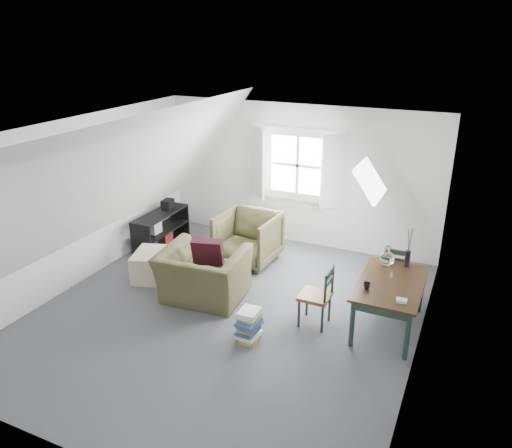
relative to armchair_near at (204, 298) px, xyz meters
The scene contains 24 objects.
floor 0.54m from the armchair_near, 24.24° to the right, with size 5.50×5.50×0.00m, color #4A4B50.
ceiling 2.56m from the armchair_near, 24.24° to the right, with size 5.50×5.50×0.00m, color white.
wall_back 2.86m from the armchair_near, 79.01° to the left, with size 5.00×5.00×0.00m, color white.
wall_front 3.26m from the armchair_near, 80.61° to the right, with size 5.00×5.00×0.00m, color white.
wall_left 2.38m from the armchair_near, behind, with size 5.50×5.50×0.00m, color white.
wall_right 3.25m from the armchair_near, ahead, with size 5.50×5.50×0.00m, color white.
slope_left 2.08m from the armchair_near, 168.20° to the right, with size 5.50×5.50×0.00m, color white.
slope_right 2.71m from the armchair_near, ahead, with size 5.50×5.50×0.00m, color white.
dormer_window 2.89m from the armchair_near, 78.68° to the left, with size 1.71×0.35×1.30m.
skylight 2.89m from the armchair_near, 27.86° to the left, with size 0.55×0.75×0.04m, color white.
armchair_near is the anchor object (origin of this frame).
armchair_far 1.38m from the armchair_near, 87.96° to the left, with size 0.92×0.94×0.86m, color #464527.
throw_pillow 0.69m from the armchair_near, 90.00° to the left, with size 0.44×0.13×0.44m, color #360E1A.
ottoman 1.05m from the armchair_near, 165.87° to the left, with size 0.66×0.66×0.44m, color beige.
dining_table 2.66m from the armchair_near, ahead, with size 0.80×1.33×0.67m.
demijohn 2.66m from the armchair_near, 18.25° to the left, with size 0.20×0.20×0.28m.
vase_twigs 2.92m from the armchair_near, 18.59° to the left, with size 0.07×0.08×0.56m.
cup 2.41m from the armchair_near, ahead, with size 0.09×0.09×0.08m, color black.
paper_box 2.85m from the armchair_near, ahead, with size 0.13×0.08×0.04m, color white.
dining_chair_far 2.81m from the armchair_near, 26.41° to the left, with size 0.37×0.37×0.80m.
dining_chair_near 1.76m from the armchair_near, ahead, with size 0.39×0.39×0.84m.
media_shelf 2.10m from the armchair_near, 142.03° to the left, with size 0.41×1.22×0.63m.
electronics_box 2.38m from the armchair_near, 136.23° to the left, with size 0.17×0.23×0.19m, color black.
magazine_stack 1.26m from the armchair_near, 32.56° to the right, with size 0.31×0.37×0.41m.
Camera 1 is at (2.86, -5.25, 3.68)m, focal length 35.00 mm.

